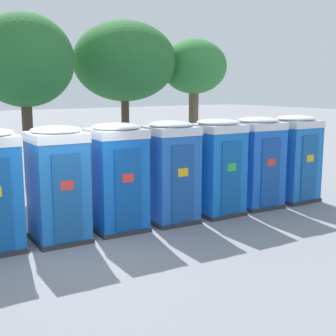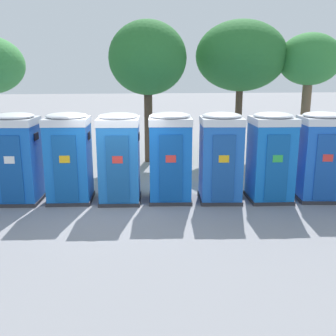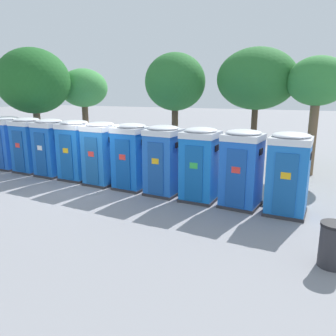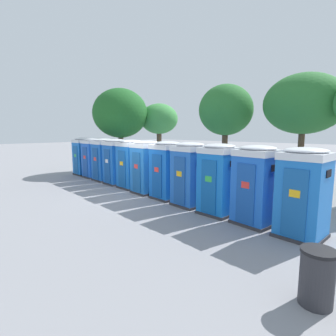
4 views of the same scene
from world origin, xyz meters
name	(u,v)px [view 1 (image 1 of 4)]	position (x,y,z in m)	size (l,w,h in m)	color
ground_plane	(68,247)	(0.00, 0.00, 0.00)	(120.00, 120.00, 0.00)	gray
portapotty_5	(58,184)	(0.05, 0.51, 1.28)	(1.25, 1.28, 2.54)	#2D2D33
portapotty_6	(117,177)	(1.48, 0.46, 1.28)	(1.31, 1.30, 2.54)	#2D2D33
portapotty_7	(170,171)	(2.91, 0.29, 1.28)	(1.28, 1.30, 2.54)	#2D2D33
portapotty_8	(217,166)	(4.33, 0.15, 1.28)	(1.25, 1.26, 2.54)	#2D2D33
portapotty_9	(257,162)	(5.77, 0.09, 1.28)	(1.34, 1.33, 2.54)	#2D2D33
portapotty_10	(294,158)	(7.20, -0.05, 1.28)	(1.28, 1.27, 2.54)	#2D2D33
street_tree_0	(194,69)	(7.82, 5.51, 4.05)	(2.54, 2.54, 5.19)	brown
street_tree_1	(124,62)	(5.16, 6.28, 4.27)	(3.80, 3.80, 5.75)	#4C3826
street_tree_2	(24,61)	(1.20, 5.62, 4.14)	(3.07, 3.07, 5.62)	#4C3826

